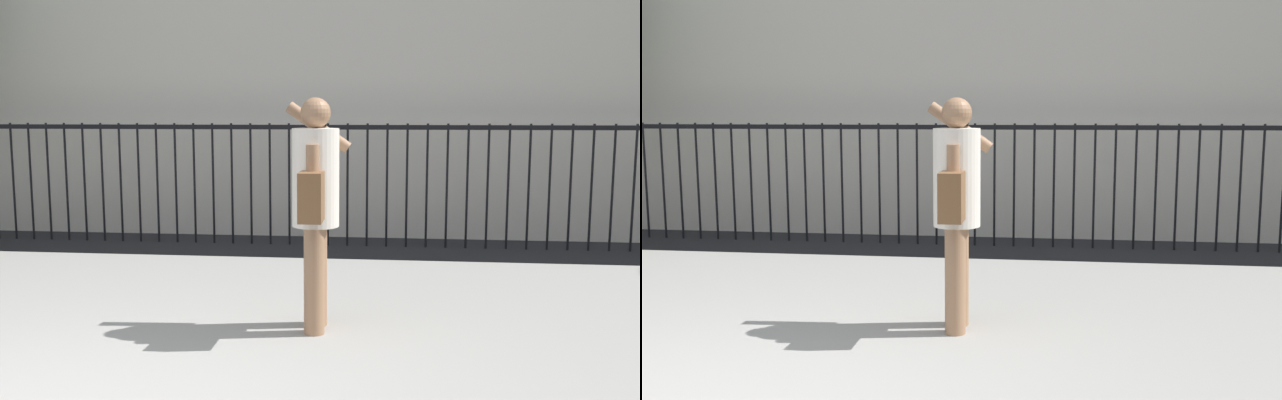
% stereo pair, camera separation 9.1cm
% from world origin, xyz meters
% --- Properties ---
extents(sidewalk, '(28.00, 4.40, 0.15)m').
position_xyz_m(sidewalk, '(0.00, 2.20, 0.07)').
color(sidewalk, gray).
rests_on(sidewalk, ground).
extents(iron_fence, '(12.03, 0.04, 1.60)m').
position_xyz_m(iron_fence, '(0.00, 5.90, 1.02)').
color(iron_fence, black).
rests_on(iron_fence, ground).
extents(pedestrian_on_phone, '(0.49, 0.65, 1.69)m').
position_xyz_m(pedestrian_on_phone, '(1.17, 1.98, 1.13)').
color(pedestrian_on_phone, '#936B4C').
rests_on(pedestrian_on_phone, sidewalk).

